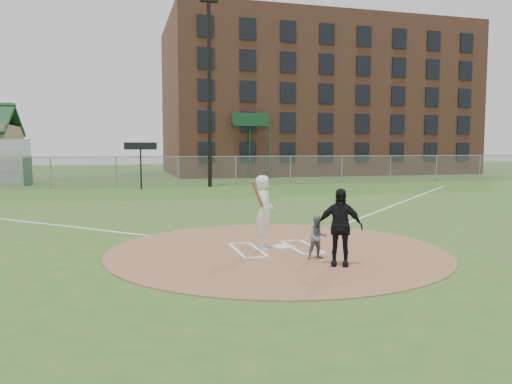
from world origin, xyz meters
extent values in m
plane|color=#32581E|center=(0.00, 0.00, 0.00)|extent=(140.00, 140.00, 0.00)
cylinder|color=#946446|center=(0.00, 0.00, 0.01)|extent=(8.40, 8.40, 0.02)
cube|color=silver|center=(0.21, 0.24, 0.04)|extent=(0.63, 0.63, 0.03)
cube|color=white|center=(9.00, 9.00, 0.01)|extent=(17.04, 17.04, 0.01)
imported|color=slate|center=(0.59, -1.24, 0.52)|extent=(0.49, 0.39, 1.00)
imported|color=black|center=(0.79, -1.96, 0.86)|extent=(1.06, 0.80, 1.68)
cube|color=white|center=(-1.00, 0.15, 0.03)|extent=(0.08, 1.80, 0.01)
cube|color=white|center=(-0.45, 0.15, 0.03)|extent=(0.08, 1.80, 0.01)
cube|color=white|center=(-0.72, 1.05, 0.03)|extent=(0.62, 0.08, 0.01)
cube|color=white|center=(-0.72, -0.75, 0.03)|extent=(0.62, 0.08, 0.01)
cube|color=white|center=(1.00, 0.15, 0.03)|extent=(0.08, 1.80, 0.01)
cube|color=white|center=(0.45, 0.15, 0.03)|extent=(0.08, 1.80, 0.01)
cube|color=white|center=(0.72, 1.05, 0.03)|extent=(0.62, 0.08, 0.01)
cube|color=white|center=(0.72, -0.75, 0.03)|extent=(0.62, 0.08, 0.01)
imported|color=white|center=(-0.27, 0.19, 0.95)|extent=(0.65, 0.79, 1.86)
cylinder|color=brown|center=(-0.57, -0.21, 1.45)|extent=(0.46, 0.49, 0.70)
cube|color=slate|center=(0.00, 22.00, 1.00)|extent=(56.00, 0.03, 2.00)
cube|color=gray|center=(0.00, 22.00, 2.00)|extent=(56.00, 0.06, 0.06)
cube|color=gray|center=(0.00, 22.00, 1.00)|extent=(56.08, 0.08, 2.00)
cube|color=#194728|center=(-10.00, 26.20, 1.00)|extent=(0.08, 3.20, 2.00)
cube|color=brown|center=(16.00, 38.00, 7.50)|extent=(30.00, 16.00, 15.00)
cube|color=black|center=(15.90, 29.94, 7.40)|extent=(26.60, 0.10, 12.20)
cube|color=#194728|center=(7.00, 29.34, 4.50)|extent=(3.20, 1.00, 0.15)
cube|color=#194728|center=(7.00, 29.84, 2.25)|extent=(0.12, 0.12, 4.50)
cube|color=#194728|center=(8.50, 28.89, 2.25)|extent=(0.12, 0.12, 4.50)
cube|color=#194728|center=(7.00, 29.34, 5.05)|extent=(3.20, 0.08, 1.00)
cylinder|color=black|center=(2.00, 21.00, 6.00)|extent=(0.26, 0.26, 12.00)
cube|color=black|center=(2.00, 21.00, 12.10)|extent=(1.20, 0.30, 0.25)
cylinder|color=black|center=(-2.50, 20.20, 1.30)|extent=(0.10, 0.10, 2.60)
cube|color=black|center=(-2.50, 20.20, 2.70)|extent=(2.00, 0.10, 0.45)
camera|label=1|loc=(-3.74, -11.74, 2.55)|focal=35.00mm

